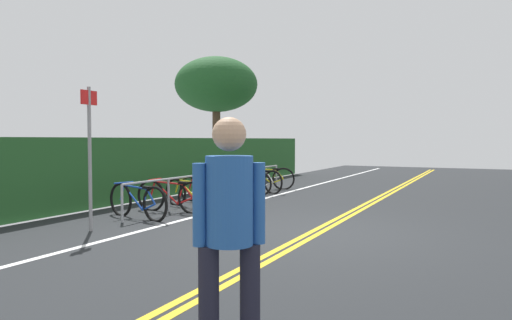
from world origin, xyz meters
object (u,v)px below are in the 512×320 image
object	(u,v)px
pedestrian	(229,225)
tree_mid	(216,85)
bicycle_4	(226,185)
bicycle_2	(193,193)
bike_rack	(220,179)
sign_post_near	(90,145)
bicycle_0	(137,201)
bicycle_7	(267,178)
bicycle_6	(259,181)
bicycle_1	(171,196)
bicycle_5	(243,183)
bicycle_3	(205,190)

from	to	relation	value
pedestrian	tree_mid	bearing A→B (deg)	31.61
bicycle_4	bicycle_2	bearing A→B (deg)	-176.47
bicycle_4	pedestrian	world-z (taller)	pedestrian
bike_rack	pedestrian	xyz separation A→B (m)	(-7.48, -4.56, 0.43)
sign_post_near	bicycle_0	bearing A→B (deg)	6.02
bicycle_0	bicycle_4	bearing A→B (deg)	-0.22
bicycle_7	sign_post_near	xyz separation A→B (m)	(-7.39, -0.18, 1.11)
bike_rack	bicycle_2	world-z (taller)	bike_rack
bicycle_0	bicycle_6	xyz separation A→B (m)	(5.19, -0.13, 0.00)
bicycle_0	sign_post_near	world-z (taller)	sign_post_near
bicycle_4	bicycle_6	bearing A→B (deg)	-3.75
bicycle_2	bicycle_6	distance (m)	3.44
tree_mid	bicycle_4	bearing A→B (deg)	-146.90
bicycle_1	bicycle_2	world-z (taller)	bicycle_1
bicycle_2	sign_post_near	world-z (taller)	sign_post_near
bicycle_6	tree_mid	bearing A→B (deg)	42.12
bicycle_4	bicycle_5	distance (m)	0.96
bike_rack	bicycle_2	xyz separation A→B (m)	(-1.32, -0.07, -0.23)
bicycle_6	pedestrian	distance (m)	10.62
bicycle_0	tree_mid	distance (m)	11.60
bicycle_3	tree_mid	bearing A→B (deg)	29.45
pedestrian	tree_mid	size ratio (longest dim) A/B	0.33
bicycle_1	sign_post_near	world-z (taller)	sign_post_near
bike_rack	bicycle_7	bearing A→B (deg)	1.76
bicycle_1	sign_post_near	size ratio (longest dim) A/B	0.72
bicycle_5	bicycle_6	bearing A→B (deg)	-9.23
sign_post_near	bicycle_6	bearing A→B (deg)	0.12
bicycle_1	bicycle_6	bearing A→B (deg)	-0.23
bicycle_4	bicycle_7	world-z (taller)	bicycle_4
bicycle_6	bicycle_5	bearing A→B (deg)	170.77
bicycle_5	pedestrian	world-z (taller)	pedestrian
sign_post_near	bicycle_5	bearing A→B (deg)	1.41
bicycle_3	bicycle_7	bearing A→B (deg)	-0.64
bike_rack	bicycle_1	bearing A→B (deg)	-178.35
bicycle_3	sign_post_near	world-z (taller)	sign_post_near
bicycle_3	bicycle_6	distance (m)	2.62
bicycle_2	bicycle_5	bearing A→B (deg)	2.54
tree_mid	sign_post_near	bearing A→B (deg)	-158.61
bicycle_2	tree_mid	world-z (taller)	tree_mid
bicycle_6	pedestrian	bearing A→B (deg)	-155.00
bicycle_7	bicycle_0	bearing A→B (deg)	-179.60
bicycle_2	bicycle_7	bearing A→B (deg)	2.13
bicycle_6	sign_post_near	xyz separation A→B (m)	(-6.53, -0.01, 1.11)
bicycle_7	pedestrian	size ratio (longest dim) A/B	1.01
bicycle_0	bicycle_1	bearing A→B (deg)	-6.60
bicycle_2	bicycle_4	xyz separation A→B (m)	(1.70, 0.10, 0.03)
bicycle_1	bicycle_6	world-z (taller)	bicycle_1
bike_rack	bicycle_4	size ratio (longest dim) A/B	4.15
bicycle_2	tree_mid	bearing A→B (deg)	28.04
bicycle_1	pedestrian	bearing A→B (deg)	-140.07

